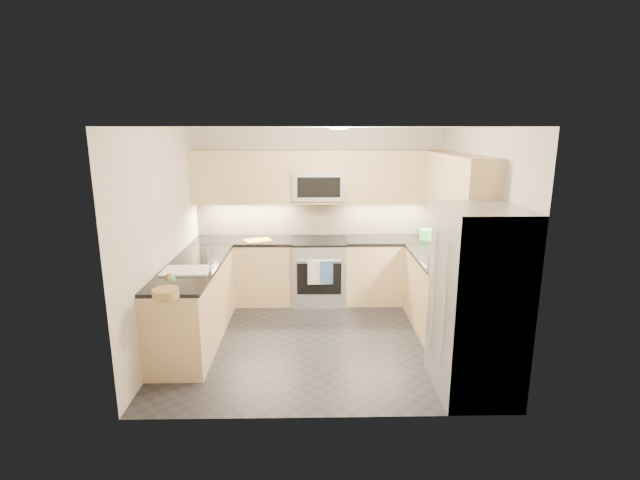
# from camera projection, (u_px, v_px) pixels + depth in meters

# --- Properties ---
(floor) EXTENTS (3.60, 3.20, 0.00)m
(floor) POSITION_uv_depth(u_px,v_px,m) (321.00, 338.00, 5.65)
(floor) COLOR #222227
(floor) RESTS_ON ground
(ceiling) EXTENTS (3.60, 3.20, 0.02)m
(ceiling) POSITION_uv_depth(u_px,v_px,m) (321.00, 128.00, 5.07)
(ceiling) COLOR beige
(ceiling) RESTS_ON wall_back
(wall_back) EXTENTS (3.60, 0.02, 2.50)m
(wall_back) POSITION_uv_depth(u_px,v_px,m) (318.00, 214.00, 6.91)
(wall_back) COLOR beige
(wall_back) RESTS_ON floor
(wall_front) EXTENTS (3.60, 0.02, 2.50)m
(wall_front) POSITION_uv_depth(u_px,v_px,m) (325.00, 283.00, 3.80)
(wall_front) COLOR beige
(wall_front) RESTS_ON floor
(wall_left) EXTENTS (0.02, 3.20, 2.50)m
(wall_left) POSITION_uv_depth(u_px,v_px,m) (164.00, 239.00, 5.32)
(wall_left) COLOR beige
(wall_left) RESTS_ON floor
(wall_right) EXTENTS (0.02, 3.20, 2.50)m
(wall_right) POSITION_uv_depth(u_px,v_px,m) (475.00, 238.00, 5.39)
(wall_right) COLOR beige
(wall_right) RESTS_ON floor
(base_cab_back_left) EXTENTS (1.42, 0.60, 0.90)m
(base_cab_back_left) POSITION_uv_depth(u_px,v_px,m) (245.00, 272.00, 6.79)
(base_cab_back_left) COLOR #DBB984
(base_cab_back_left) RESTS_ON floor
(base_cab_back_right) EXTENTS (1.42, 0.60, 0.90)m
(base_cab_back_right) POSITION_uv_depth(u_px,v_px,m) (393.00, 271.00, 6.83)
(base_cab_back_right) COLOR #DBB984
(base_cab_back_right) RESTS_ON floor
(base_cab_right) EXTENTS (0.60, 1.70, 0.90)m
(base_cab_right) POSITION_uv_depth(u_px,v_px,m) (442.00, 298.00, 5.72)
(base_cab_right) COLOR #DBB984
(base_cab_right) RESTS_ON floor
(base_cab_peninsula) EXTENTS (0.60, 2.00, 0.90)m
(base_cab_peninsula) POSITION_uv_depth(u_px,v_px,m) (195.00, 304.00, 5.51)
(base_cab_peninsula) COLOR #DBB984
(base_cab_peninsula) RESTS_ON floor
(countertop_back_left) EXTENTS (1.42, 0.63, 0.04)m
(countertop_back_left) POSITION_uv_depth(u_px,v_px,m) (243.00, 241.00, 6.68)
(countertop_back_left) COLOR black
(countertop_back_left) RESTS_ON base_cab_back_left
(countertop_back_right) EXTENTS (1.42, 0.63, 0.04)m
(countertop_back_right) POSITION_uv_depth(u_px,v_px,m) (394.00, 240.00, 6.72)
(countertop_back_right) COLOR black
(countertop_back_right) RESTS_ON base_cab_back_right
(countertop_right) EXTENTS (0.63, 1.70, 0.04)m
(countertop_right) POSITION_uv_depth(u_px,v_px,m) (444.00, 262.00, 5.61)
(countertop_right) COLOR black
(countertop_right) RESTS_ON base_cab_right
(countertop_peninsula) EXTENTS (0.63, 2.00, 0.04)m
(countertop_peninsula) POSITION_uv_depth(u_px,v_px,m) (192.00, 267.00, 5.40)
(countertop_peninsula) COLOR black
(countertop_peninsula) RESTS_ON base_cab_peninsula
(upper_cab_back) EXTENTS (3.60, 0.35, 0.75)m
(upper_cab_back) POSITION_uv_depth(u_px,v_px,m) (319.00, 177.00, 6.61)
(upper_cab_back) COLOR #DBB984
(upper_cab_back) RESTS_ON wall_back
(upper_cab_right) EXTENTS (0.35, 1.95, 0.75)m
(upper_cab_right) POSITION_uv_depth(u_px,v_px,m) (456.00, 186.00, 5.52)
(upper_cab_right) COLOR #DBB984
(upper_cab_right) RESTS_ON wall_right
(backsplash_back) EXTENTS (3.60, 0.01, 0.51)m
(backsplash_back) POSITION_uv_depth(u_px,v_px,m) (318.00, 218.00, 6.92)
(backsplash_back) COLOR tan
(backsplash_back) RESTS_ON wall_back
(backsplash_right) EXTENTS (0.01, 2.30, 0.51)m
(backsplash_right) POSITION_uv_depth(u_px,v_px,m) (462.00, 234.00, 5.84)
(backsplash_right) COLOR tan
(backsplash_right) RESTS_ON wall_right
(gas_range) EXTENTS (0.76, 0.65, 0.91)m
(gas_range) POSITION_uv_depth(u_px,v_px,m) (319.00, 272.00, 6.78)
(gas_range) COLOR #A6AAAF
(gas_range) RESTS_ON floor
(range_cooktop) EXTENTS (0.76, 0.65, 0.03)m
(range_cooktop) POSITION_uv_depth(u_px,v_px,m) (319.00, 241.00, 6.67)
(range_cooktop) COLOR black
(range_cooktop) RESTS_ON gas_range
(oven_door_glass) EXTENTS (0.62, 0.02, 0.45)m
(oven_door_glass) POSITION_uv_depth(u_px,v_px,m) (319.00, 279.00, 6.46)
(oven_door_glass) COLOR black
(oven_door_glass) RESTS_ON gas_range
(oven_handle) EXTENTS (0.60, 0.02, 0.02)m
(oven_handle) POSITION_uv_depth(u_px,v_px,m) (319.00, 261.00, 6.38)
(oven_handle) COLOR #B2B5BA
(oven_handle) RESTS_ON gas_range
(microwave) EXTENTS (0.76, 0.40, 0.40)m
(microwave) POSITION_uv_depth(u_px,v_px,m) (319.00, 186.00, 6.61)
(microwave) COLOR #A6A8AE
(microwave) RESTS_ON upper_cab_back
(microwave_door) EXTENTS (0.60, 0.01, 0.28)m
(microwave_door) POSITION_uv_depth(u_px,v_px,m) (319.00, 187.00, 6.42)
(microwave_door) COLOR black
(microwave_door) RESTS_ON microwave
(refrigerator) EXTENTS (0.70, 0.90, 1.80)m
(refrigerator) POSITION_uv_depth(u_px,v_px,m) (477.00, 302.00, 4.35)
(refrigerator) COLOR #A4A8AC
(refrigerator) RESTS_ON floor
(fridge_handle_left) EXTENTS (0.02, 0.02, 1.20)m
(fridge_handle_left) POSITION_uv_depth(u_px,v_px,m) (444.00, 304.00, 4.15)
(fridge_handle_left) COLOR #B2B5BA
(fridge_handle_left) RESTS_ON refrigerator
(fridge_handle_right) EXTENTS (0.02, 0.02, 1.20)m
(fridge_handle_right) POSITION_uv_depth(u_px,v_px,m) (433.00, 291.00, 4.50)
(fridge_handle_right) COLOR #B2B5BA
(fridge_handle_right) RESTS_ON refrigerator
(sink_basin) EXTENTS (0.52, 0.38, 0.16)m
(sink_basin) POSITION_uv_depth(u_px,v_px,m) (187.00, 276.00, 5.17)
(sink_basin) COLOR white
(sink_basin) RESTS_ON base_cab_peninsula
(faucet) EXTENTS (0.03, 0.03, 0.28)m
(faucet) POSITION_uv_depth(u_px,v_px,m) (209.00, 259.00, 5.13)
(faucet) COLOR silver
(faucet) RESTS_ON countertop_peninsula
(utensil_bowl) EXTENTS (0.28, 0.28, 0.14)m
(utensil_bowl) POSITION_uv_depth(u_px,v_px,m) (428.00, 234.00, 6.66)
(utensil_bowl) COLOR green
(utensil_bowl) RESTS_ON countertop_back_right
(cutting_board) EXTENTS (0.44, 0.39, 0.01)m
(cutting_board) POSITION_uv_depth(u_px,v_px,m) (258.00, 240.00, 6.58)
(cutting_board) COLOR orange
(cutting_board) RESTS_ON countertop_back_left
(fruit_basket) EXTENTS (0.29, 0.29, 0.09)m
(fruit_basket) POSITION_uv_depth(u_px,v_px,m) (166.00, 294.00, 4.33)
(fruit_basket) COLOR #A2874B
(fruit_basket) RESTS_ON countertop_peninsula
(fruit_apple) EXTENTS (0.08, 0.08, 0.08)m
(fruit_apple) POSITION_uv_depth(u_px,v_px,m) (169.00, 277.00, 4.57)
(fruit_apple) COLOR maroon
(fruit_apple) RESTS_ON fruit_basket
(fruit_pear) EXTENTS (0.08, 0.08, 0.08)m
(fruit_pear) POSITION_uv_depth(u_px,v_px,m) (171.00, 279.00, 4.53)
(fruit_pear) COLOR #61A446
(fruit_pear) RESTS_ON fruit_basket
(dish_towel_check) EXTENTS (0.18, 0.02, 0.33)m
(dish_towel_check) POSITION_uv_depth(u_px,v_px,m) (314.00, 273.00, 6.40)
(dish_towel_check) COLOR white
(dish_towel_check) RESTS_ON oven_handle
(dish_towel_blue) EXTENTS (0.18, 0.04, 0.33)m
(dish_towel_blue) POSITION_uv_depth(u_px,v_px,m) (327.00, 273.00, 6.40)
(dish_towel_blue) COLOR #32548B
(dish_towel_blue) RESTS_ON oven_handle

